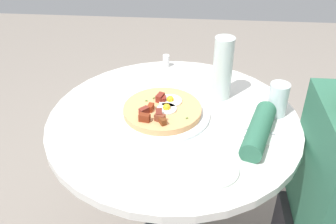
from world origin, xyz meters
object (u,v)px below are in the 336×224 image
Objects in this scene: dining_table at (173,157)px; pizza_plate at (162,114)px; bread_plate at (212,169)px; salt_shaker at (166,61)px; fork at (245,129)px; person_seated at (329,215)px; water_bottle at (223,68)px; knife at (248,135)px; breakfast_pizza at (162,110)px; water_glass at (278,99)px.

dining_table is 0.19m from pizza_plate.
salt_shaker is (0.65, 0.19, 0.02)m from bread_plate.
fork is at bearing -103.02° from pizza_plate.
person_seated is 4.75× the size of water_bottle.
fork is at bearing -90.00° from knife.
water_bottle reaches higher than breakfast_pizza.
dining_table is at bearing 26.44° from bread_plate.
knife is (0.17, -0.12, 0.00)m from bread_plate.
knife is 0.19m from water_glass.
fork is at bearing -102.68° from breakfast_pizza.
salt_shaker is (0.37, 0.02, 0.02)m from pizza_plate.
breakfast_pizza reaches higher than dining_table.
breakfast_pizza reaches higher than pizza_plate.
knife is at bearing -108.85° from breakfast_pizza.
knife is 3.36× the size of salt_shaker.
knife is at bearing 73.61° from person_seated.
pizza_plate is 0.32m from bread_plate.
bread_plate is 0.24m from fork.
breakfast_pizza is at bearing 125.43° from water_bottle.
bread_plate is 0.44m from water_bottle.
knife is at bearing -109.37° from dining_table.
dining_table is at bearing 98.74° from water_glass.
person_seated is at bearing -131.54° from water_bottle.
pizza_plate is at bearing -177.17° from salt_shaker.
pizza_plate is (0.01, 0.04, 0.19)m from dining_table.
pizza_plate is 1.86× the size of fork.
pizza_plate is at bearing 125.14° from water_bottle.
person_seated is 0.67m from pizza_plate.
breakfast_pizza is 0.40m from water_glass.
bread_plate is 0.67× the size of water_bottle.
pizza_plate is at bearing -5.34° from breakfast_pizza.
fork is (-0.05, -0.24, 0.19)m from dining_table.
person_seated reaches higher than water_glass.
bread_plate is at bearing 143.72° from water_glass.
water_bottle is (0.10, 0.19, 0.06)m from water_glass.
breakfast_pizza reaches higher than knife.
bread_plate is 0.89× the size of knife.
water_glass is at bearing -128.40° from salt_shaker.
person_seated is at bearing -107.62° from breakfast_pizza.
water_glass is at bearing -118.49° from water_bottle.
salt_shaker is (0.39, 0.06, 0.21)m from dining_table.
pizza_plate reaches higher than fork.
bread_plate is 1.32× the size of water_glass.
person_seated is 21.20× the size of salt_shaker.
pizza_plate reaches higher than knife.
water_glass is (0.04, -0.40, 0.05)m from pizza_plate.
person_seated is at bearing 146.66° from fork.
bread_plate is at bearing 50.06° from fork.
breakfast_pizza reaches higher than salt_shaker.
bread_plate is at bearing 174.74° from water_bottle.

